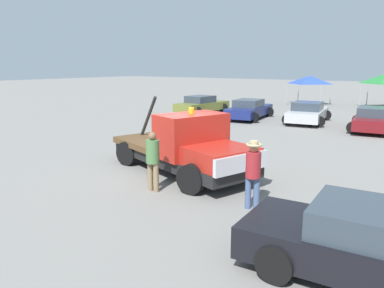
{
  "coord_description": "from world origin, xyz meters",
  "views": [
    {
      "loc": [
        7.56,
        -9.94,
        3.64
      ],
      "look_at": [
        0.5,
        0.0,
        1.05
      ],
      "focal_mm": 35.0,
      "sensor_mm": 36.0,
      "label": 1
    }
  ],
  "objects_px": {
    "parked_car_navy": "(249,109)",
    "person_near_truck": "(253,169)",
    "parked_car_maroon": "(374,119)",
    "tow_truck": "(186,148)",
    "person_at_hood": "(153,157)",
    "canopy_tent_blue": "(310,80)",
    "parked_car_olive": "(202,105)",
    "parked_car_silver": "(308,113)"
  },
  "relations": [
    {
      "from": "parked_car_navy",
      "to": "person_near_truck",
      "type": "bearing_deg",
      "value": -160.47
    },
    {
      "from": "person_near_truck",
      "to": "parked_car_maroon",
      "type": "distance_m",
      "value": 14.42
    },
    {
      "from": "tow_truck",
      "to": "person_at_hood",
      "type": "xyz_separation_m",
      "value": [
        0.22,
        -1.94,
        0.11
      ]
    },
    {
      "from": "canopy_tent_blue",
      "to": "parked_car_olive",
      "type": "bearing_deg",
      "value": -112.52
    },
    {
      "from": "parked_car_maroon",
      "to": "parked_car_silver",
      "type": "bearing_deg",
      "value": 70.22
    },
    {
      "from": "parked_car_silver",
      "to": "parked_car_maroon",
      "type": "relative_size",
      "value": 1.03
    },
    {
      "from": "person_near_truck",
      "to": "parked_car_silver",
      "type": "distance_m",
      "value": 15.72
    },
    {
      "from": "person_near_truck",
      "to": "parked_car_olive",
      "type": "bearing_deg",
      "value": 8.62
    },
    {
      "from": "canopy_tent_blue",
      "to": "parked_car_maroon",
      "type": "bearing_deg",
      "value": -57.47
    },
    {
      "from": "parked_car_silver",
      "to": "canopy_tent_blue",
      "type": "distance_m",
      "value": 11.8
    },
    {
      "from": "person_at_hood",
      "to": "parked_car_maroon",
      "type": "bearing_deg",
      "value": -14.33
    },
    {
      "from": "tow_truck",
      "to": "canopy_tent_blue",
      "type": "distance_m",
      "value": 25.26
    },
    {
      "from": "tow_truck",
      "to": "canopy_tent_blue",
      "type": "xyz_separation_m",
      "value": [
        -4.13,
        24.88,
        1.36
      ]
    },
    {
      "from": "person_near_truck",
      "to": "parked_car_navy",
      "type": "distance_m",
      "value": 16.56
    },
    {
      "from": "person_at_hood",
      "to": "canopy_tent_blue",
      "type": "bearing_deg",
      "value": 7.38
    },
    {
      "from": "person_near_truck",
      "to": "tow_truck",
      "type": "bearing_deg",
      "value": 35.67
    },
    {
      "from": "person_at_hood",
      "to": "canopy_tent_blue",
      "type": "xyz_separation_m",
      "value": [
        -4.35,
        26.82,
        1.25
      ]
    },
    {
      "from": "tow_truck",
      "to": "person_at_hood",
      "type": "relative_size",
      "value": 3.61
    },
    {
      "from": "person_at_hood",
      "to": "parked_car_maroon",
      "type": "xyz_separation_m",
      "value": [
        3.29,
        14.85,
        -0.37
      ]
    },
    {
      "from": "parked_car_maroon",
      "to": "canopy_tent_blue",
      "type": "height_order",
      "value": "canopy_tent_blue"
    },
    {
      "from": "person_at_hood",
      "to": "parked_car_olive",
      "type": "distance_m",
      "value": 18.15
    },
    {
      "from": "parked_car_olive",
      "to": "parked_car_silver",
      "type": "height_order",
      "value": "same"
    },
    {
      "from": "person_at_hood",
      "to": "parked_car_silver",
      "type": "distance_m",
      "value": 15.73
    },
    {
      "from": "parked_car_maroon",
      "to": "parked_car_navy",
      "type": "bearing_deg",
      "value": 80.07
    },
    {
      "from": "parked_car_silver",
      "to": "canopy_tent_blue",
      "type": "xyz_separation_m",
      "value": [
        -3.64,
        11.11,
        1.62
      ]
    },
    {
      "from": "parked_car_maroon",
      "to": "tow_truck",
      "type": "bearing_deg",
      "value": 157.22
    },
    {
      "from": "parked_car_olive",
      "to": "canopy_tent_blue",
      "type": "height_order",
      "value": "canopy_tent_blue"
    },
    {
      "from": "person_near_truck",
      "to": "parked_car_olive",
      "type": "xyz_separation_m",
      "value": [
        -11.89,
        15.37,
        -0.4
      ]
    },
    {
      "from": "tow_truck",
      "to": "person_near_truck",
      "type": "height_order",
      "value": "tow_truck"
    },
    {
      "from": "parked_car_navy",
      "to": "parked_car_silver",
      "type": "relative_size",
      "value": 1.02
    },
    {
      "from": "parked_car_maroon",
      "to": "parked_car_olive",
      "type": "bearing_deg",
      "value": 77.92
    },
    {
      "from": "parked_car_navy",
      "to": "canopy_tent_blue",
      "type": "distance_m",
      "value": 11.76
    },
    {
      "from": "tow_truck",
      "to": "parked_car_navy",
      "type": "height_order",
      "value": "tow_truck"
    },
    {
      "from": "person_at_hood",
      "to": "parked_car_olive",
      "type": "relative_size",
      "value": 0.37
    },
    {
      "from": "parked_car_olive",
      "to": "parked_car_silver",
      "type": "distance_m",
      "value": 8.2
    },
    {
      "from": "parked_car_olive",
      "to": "canopy_tent_blue",
      "type": "relative_size",
      "value": 1.51
    },
    {
      "from": "parked_car_silver",
      "to": "parked_car_maroon",
      "type": "xyz_separation_m",
      "value": [
        4.0,
        -0.87,
        -0.0
      ]
    },
    {
      "from": "parked_car_navy",
      "to": "parked_car_maroon",
      "type": "distance_m",
      "value": 7.86
    },
    {
      "from": "person_at_hood",
      "to": "parked_car_maroon",
      "type": "relative_size",
      "value": 0.36
    },
    {
      "from": "tow_truck",
      "to": "parked_car_olive",
      "type": "xyz_separation_m",
      "value": [
        -8.7,
        13.87,
        -0.26
      ]
    },
    {
      "from": "tow_truck",
      "to": "parked_car_navy",
      "type": "bearing_deg",
      "value": 126.11
    },
    {
      "from": "parked_car_silver",
      "to": "person_at_hood",
      "type": "bearing_deg",
      "value": 173.5
    }
  ]
}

